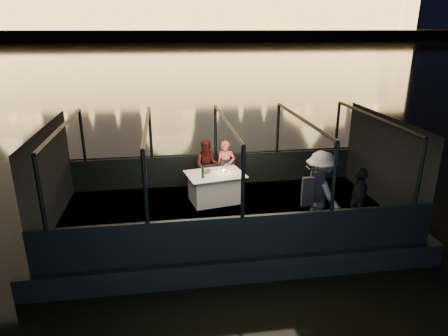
{
  "coord_description": "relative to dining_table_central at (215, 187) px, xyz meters",
  "views": [
    {
      "loc": [
        -1.38,
        -8.8,
        4.82
      ],
      "look_at": [
        0.0,
        0.4,
        1.55
      ],
      "focal_mm": 32.0,
      "sensor_mm": 36.0,
      "label": 1
    }
  ],
  "objects": [
    {
      "name": "coat_stand",
      "position": [
        1.77,
        -2.17,
        0.51
      ],
      "size": [
        0.55,
        0.49,
        1.64
      ],
      "primitive_type": null,
      "rotation": [
        0.0,
        0.0,
        0.32
      ],
      "color": "black",
      "rests_on": "boat_deck"
    },
    {
      "name": "cabin_roof_glass",
      "position": [
        0.17,
        -0.79,
        1.91
      ],
      "size": [
        8.0,
        4.0,
        0.02
      ],
      "primitive_type": null,
      "color": "#99B2B2",
      "rests_on": "boat_deck"
    },
    {
      "name": "end_wall_aft",
      "position": [
        4.17,
        -0.79,
        0.76
      ],
      "size": [
        0.02,
        4.0,
        2.3
      ],
      "primitive_type": null,
      "color": "black",
      "rests_on": "boat_deck"
    },
    {
      "name": "canopy_ribs",
      "position": [
        0.17,
        -0.79,
        0.76
      ],
      "size": [
        8.0,
        4.0,
        2.3
      ],
      "primitive_type": null,
      "color": "black",
      "rests_on": "boat_deck"
    },
    {
      "name": "person_woman_coral",
      "position": [
        0.39,
        0.72,
        0.36
      ],
      "size": [
        0.56,
        0.41,
        1.42
      ],
      "primitive_type": "imported",
      "rotation": [
        0.0,
        0.0,
        -0.15
      ],
      "color": "#F46859",
      "rests_on": "boat_deck"
    },
    {
      "name": "wine_bottle",
      "position": [
        -0.34,
        -0.25,
        0.53
      ],
      "size": [
        0.09,
        0.09,
        0.33
      ],
      "primitive_type": "cylinder",
      "rotation": [
        0.0,
        0.0,
        -0.34
      ],
      "color": "#13341B",
      "rests_on": "dining_table_central"
    },
    {
      "name": "bread_basket",
      "position": [
        -0.21,
        0.1,
        0.42
      ],
      "size": [
        0.24,
        0.24,
        0.08
      ],
      "primitive_type": "cylinder",
      "rotation": [
        0.0,
        0.0,
        0.2
      ],
      "color": "brown",
      "rests_on": "dining_table_central"
    },
    {
      "name": "passenger_dark",
      "position": [
        2.77,
        -2.33,
        0.47
      ],
      "size": [
        0.74,
        1.02,
        1.6
      ],
      "primitive_type": "imported",
      "rotation": [
        0.0,
        0.0,
        4.3
      ],
      "color": "black",
      "rests_on": "boat_deck"
    },
    {
      "name": "cabin_glass_starboard",
      "position": [
        0.17,
        -2.79,
        1.21
      ],
      "size": [
        8.0,
        0.02,
        1.4
      ],
      "primitive_type": null,
      "color": "#99B2B2",
      "rests_on": "gunwale_starboard"
    },
    {
      "name": "wine_glass_red",
      "position": [
        0.31,
        0.12,
        0.48
      ],
      "size": [
        0.07,
        0.07,
        0.19
      ],
      "primitive_type": null,
      "rotation": [
        0.0,
        0.0,
        -0.02
      ],
      "color": "silver",
      "rests_on": "dining_table_central"
    },
    {
      "name": "wine_glass_white",
      "position": [
        -0.28,
        -0.16,
        0.48
      ],
      "size": [
        0.08,
        0.08,
        0.19
      ],
      "primitive_type": null,
      "rotation": [
        0.0,
        0.0,
        0.36
      ],
      "color": "white",
      "rests_on": "dining_table_central"
    },
    {
      "name": "gunwale_port",
      "position": [
        0.17,
        1.21,
        0.06
      ],
      "size": [
        8.0,
        0.08,
        0.9
      ],
      "primitive_type": "cube",
      "color": "black",
      "rests_on": "boat_deck"
    },
    {
      "name": "chair_port_left",
      "position": [
        -0.04,
        0.45,
        0.06
      ],
      "size": [
        0.49,
        0.49,
        0.8
      ],
      "primitive_type": "cube",
      "rotation": [
        0.0,
        0.0,
        0.4
      ],
      "color": "black",
      "rests_on": "boat_deck"
    },
    {
      "name": "river_water",
      "position": [
        0.17,
        79.21,
        -0.89
      ],
      "size": [
        500.0,
        500.0,
        0.0
      ],
      "primitive_type": "plane",
      "color": "black",
      "rests_on": "ground"
    },
    {
      "name": "end_wall_fore",
      "position": [
        -3.83,
        -0.79,
        0.76
      ],
      "size": [
        0.02,
        4.0,
        2.3
      ],
      "primitive_type": null,
      "color": "black",
      "rests_on": "boat_deck"
    },
    {
      "name": "boat_hull",
      "position": [
        0.17,
        -0.79,
        -0.89
      ],
      "size": [
        8.6,
        4.4,
        1.0
      ],
      "primitive_type": "cube",
      "color": "black",
      "rests_on": "river_water"
    },
    {
      "name": "person_man_maroon",
      "position": [
        -0.12,
        0.75,
        0.36
      ],
      "size": [
        0.79,
        0.66,
        1.46
      ],
      "primitive_type": "imported",
      "rotation": [
        0.0,
        0.0,
        -0.17
      ],
      "color": "#421512",
      "rests_on": "boat_deck"
    },
    {
      "name": "plate_near",
      "position": [
        0.53,
        -0.26,
        0.39
      ],
      "size": [
        0.26,
        0.26,
        0.01
      ],
      "primitive_type": "cylinder",
      "rotation": [
        0.0,
        0.0,
        0.17
      ],
      "color": "silver",
      "rests_on": "dining_table_central"
    },
    {
      "name": "passenger_stripe",
      "position": [
        2.07,
        -1.92,
        0.47
      ],
      "size": [
        1.07,
        1.37,
        1.86
      ],
      "primitive_type": "imported",
      "rotation": [
        0.0,
        0.0,
        1.95
      ],
      "color": "white",
      "rests_on": "boat_deck"
    },
    {
      "name": "amber_candle",
      "position": [
        0.22,
        0.08,
        0.42
      ],
      "size": [
        0.07,
        0.07,
        0.07
      ],
      "primitive_type": "cylinder",
      "rotation": [
        0.0,
        0.0,
        -0.43
      ],
      "color": "#FAAD3E",
      "rests_on": "dining_table_central"
    },
    {
      "name": "plate_far",
      "position": [
        -0.19,
        0.21,
        0.39
      ],
      "size": [
        0.32,
        0.32,
        0.02
      ],
      "primitive_type": "cylinder",
      "rotation": [
        0.0,
        0.0,
        -0.33
      ],
      "color": "white",
      "rests_on": "dining_table_central"
    },
    {
      "name": "boat_deck",
      "position": [
        0.17,
        -0.79,
        -0.41
      ],
      "size": [
        8.0,
        4.0,
        0.04
      ],
      "primitive_type": "cube",
      "color": "black",
      "rests_on": "boat_hull"
    },
    {
      "name": "dining_table_central",
      "position": [
        0.0,
        0.0,
        0.0
      ],
      "size": [
        1.62,
        1.31,
        0.77
      ],
      "primitive_type": "cube",
      "rotation": [
        0.0,
        0.0,
        0.19
      ],
      "color": "white",
      "rests_on": "boat_deck"
    },
    {
      "name": "embankment",
      "position": [
        0.17,
        209.21,
        0.11
      ],
      "size": [
        400.0,
        140.0,
        6.0
      ],
      "primitive_type": "cube",
      "color": "#423D33",
      "rests_on": "ground"
    },
    {
      "name": "chair_port_right",
      "position": [
        0.42,
        0.45,
        0.06
      ],
      "size": [
        0.52,
        0.52,
        0.91
      ],
      "primitive_type": "cube",
      "rotation": [
        0.0,
        0.0,
        0.26
      ],
      "color": "black",
      "rests_on": "boat_deck"
    },
    {
      "name": "cabin_glass_port",
      "position": [
        0.17,
        1.21,
        1.21
      ],
      "size": [
        8.0,
        0.02,
        1.4
      ],
      "primitive_type": null,
      "color": "#99B2B2",
      "rests_on": "gunwale_port"
    },
    {
      "name": "gunwale_starboard",
      "position": [
        0.17,
        -2.79,
        0.06
      ],
      "size": [
        8.0,
        0.08,
        0.9
      ],
      "primitive_type": "cube",
      "color": "black",
      "rests_on": "boat_deck"
    }
  ]
}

